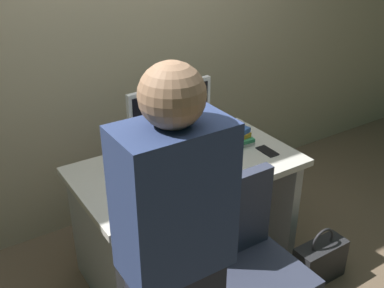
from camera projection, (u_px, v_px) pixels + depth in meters
ground_plane at (188, 261)px, 2.98m from camera, size 9.00×9.00×0.00m
wall_back at (117, 6)px, 2.92m from camera, size 6.40×0.10×3.00m
desk at (187, 198)px, 2.75m from camera, size 1.31×0.73×0.73m
office_chair at (250, 276)px, 2.26m from camera, size 0.52×0.52×0.94m
person_at_desk at (176, 266)px, 1.73m from camera, size 0.40×0.24×1.64m
monitor at (171, 118)px, 2.59m from camera, size 0.54×0.15×0.46m
keyboard at (187, 178)px, 2.49m from camera, size 0.43×0.14×0.02m
mouse at (232, 163)px, 2.62m from camera, size 0.06×0.10×0.03m
cup_near_keyboard at (139, 185)px, 2.36m from camera, size 0.07×0.07×0.09m
book_stack at (234, 136)px, 2.85m from camera, size 0.24×0.18×0.11m
cell_phone at (267, 151)px, 2.78m from camera, size 0.07×0.15×0.01m
handbag at (319, 261)px, 2.78m from camera, size 0.34×0.14×0.38m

